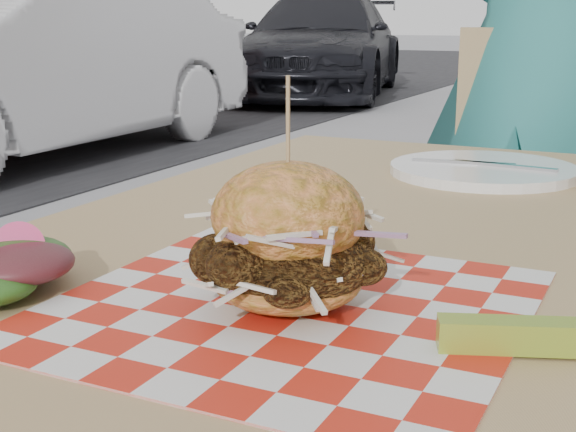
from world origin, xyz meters
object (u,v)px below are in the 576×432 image
Objects in this scene: patio_table at (407,300)px; patio_chair at (533,216)px; car_white at (19,63)px; car_dark at (321,45)px; diner at (542,59)px; sandwich at (288,244)px.

patio_chair is (-0.01, 0.94, -0.12)m from patio_table.
car_white is 0.94× the size of car_dark.
car_white is 5.16m from car_dark.
car_white is 3.34× the size of patio_table.
patio_chair is at bearing 108.67° from diner.
car_white reaches higher than sandwich.
car_dark is 9.60m from sandwich.
patio_chair reaches higher than patio_table.
diner is 0.36m from patio_chair.
diner is at bearing -31.96° from car_white.
patio_table is at bearing -96.11° from patio_chair.
car_white reaches higher than car_dark.
diner is at bearing 92.07° from patio_table.
car_dark is (-3.79, 7.46, -0.26)m from diner.
car_white reaches higher than patio_table.
patio_chair is (0.03, -0.13, -0.33)m from diner.
car_dark is at bearing 109.85° from patio_chair.
patio_chair reaches higher than sandwich.
diner is 1.86× the size of patio_chair.
car_white reaches higher than patio_chair.
sandwich is (3.81, -8.80, 0.18)m from car_dark.
patio_chair is 1.23m from sandwich.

